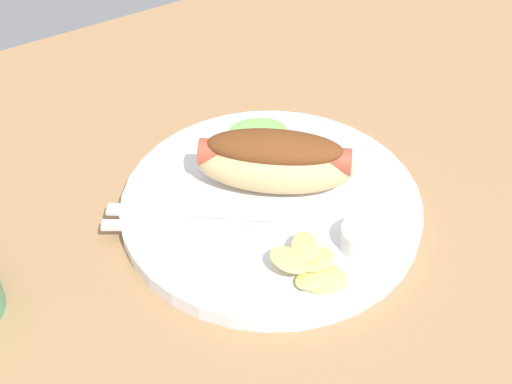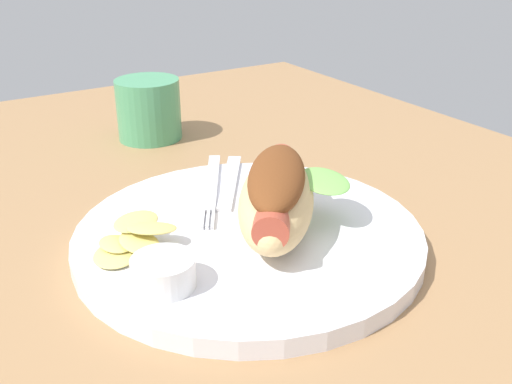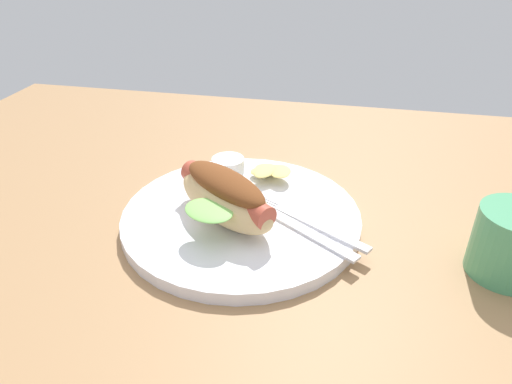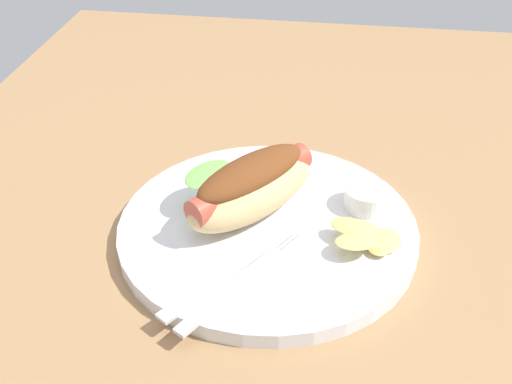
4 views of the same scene
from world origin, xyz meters
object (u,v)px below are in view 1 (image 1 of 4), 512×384
at_px(hot_dog, 274,159).
at_px(knife, 173,212).
at_px(sauce_ramekin, 366,238).
at_px(chips_pile, 310,265).
at_px(plate, 271,207).
at_px(fork, 185,225).

xyz_separation_m(hot_dog, knife, (0.11, -0.01, -0.03)).
bearing_deg(sauce_ramekin, chips_pile, 0.83).
height_order(plate, sauce_ramekin, sauce_ramekin).
relative_size(plate, hot_dog, 1.83).
bearing_deg(hot_dog, fork, -138.53).
bearing_deg(sauce_ramekin, plate, -66.39).
height_order(sauce_ramekin, knife, sauce_ramekin).
xyz_separation_m(fork, knife, (0.00, -0.02, -0.00)).
distance_m(hot_dog, knife, 0.11).
xyz_separation_m(fork, chips_pile, (-0.07, 0.11, 0.01)).
height_order(plate, fork, fork).
bearing_deg(knife, plate, 14.38).
distance_m(hot_dog, chips_pile, 0.13).
relative_size(knife, chips_pile, 1.61).
bearing_deg(chips_pile, fork, -57.32).
relative_size(plate, chips_pile, 3.71).
height_order(plate, knife, knife).
bearing_deg(chips_pile, hot_dog, -105.99).
bearing_deg(plate, knife, -19.99).
bearing_deg(hot_dog, knife, -150.36).
bearing_deg(chips_pile, plate, -101.23).
relative_size(hot_dog, sauce_ramekin, 3.49).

